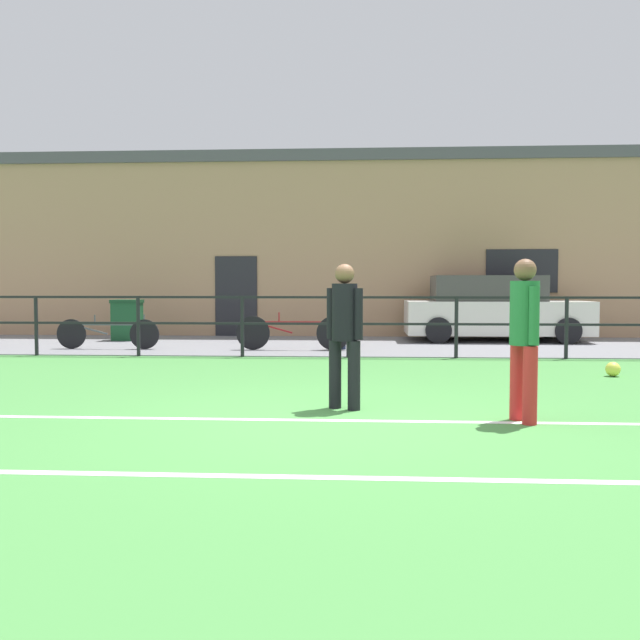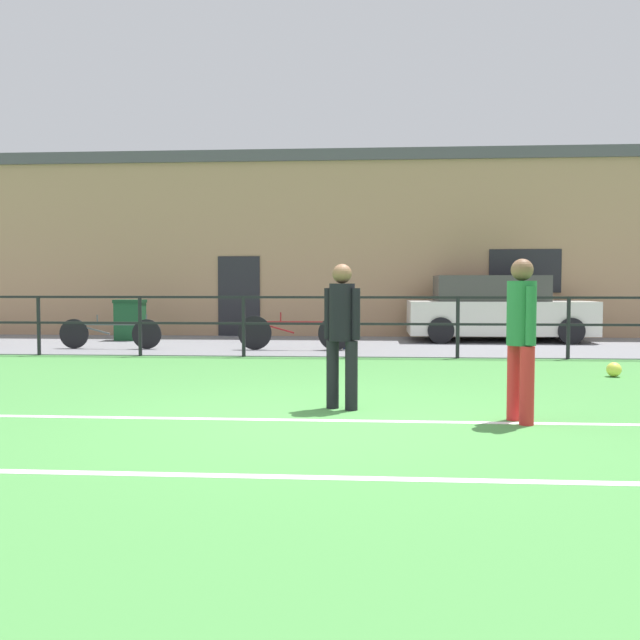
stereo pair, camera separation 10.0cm
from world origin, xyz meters
name	(u,v)px [view 1 (the left image)]	position (x,y,z in m)	size (l,w,h in m)	color
ground	(336,423)	(0.00, 0.00, -0.02)	(60.00, 44.00, 0.04)	#478C42
field_line_touchline	(336,420)	(0.00, 0.00, 0.00)	(36.00, 0.11, 0.00)	white
field_line_hash	(325,477)	(0.00, -2.06, 0.00)	(36.00, 0.11, 0.00)	white
pavement_strip	(351,345)	(0.00, 8.50, 0.01)	(48.00, 5.00, 0.02)	slate
perimeter_fence	(348,318)	(0.00, 6.00, 0.75)	(36.07, 0.07, 1.15)	black
clubhouse_facade	(353,246)	(0.00, 12.20, 2.43)	(28.00, 2.56, 4.84)	tan
player_goalkeeper	(345,327)	(0.07, 0.65, 0.91)	(0.40, 0.28, 1.59)	black
player_striker	(524,330)	(1.86, 0.04, 0.92)	(0.28, 0.43, 1.62)	red
soccer_ball_match	(613,369)	(3.99, 3.59, 0.11)	(0.22, 0.22, 0.22)	#E5E04C
spectator_child	(340,318)	(-0.21, 7.42, 0.68)	(0.31, 0.20, 1.15)	#232D4C
parked_car_red	(493,310)	(3.39, 9.83, 0.76)	(4.27, 1.88, 1.56)	silver
bicycle_parked_0	(293,332)	(-1.16, 7.20, 0.38)	(2.36, 0.04, 0.79)	black
bicycle_parked_2	(108,333)	(-5.05, 7.20, 0.35)	(2.18, 0.04, 0.72)	black
trash_bin_0	(127,320)	(-5.41, 9.43, 0.51)	(0.67, 0.57, 0.98)	#194C28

